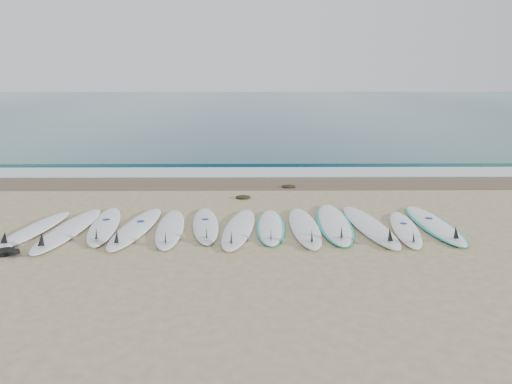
{
  "coord_description": "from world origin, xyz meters",
  "views": [
    {
      "loc": [
        0.29,
        -9.58,
        3.14
      ],
      "look_at": [
        0.39,
        1.44,
        0.4
      ],
      "focal_mm": 35.0,
      "sensor_mm": 36.0,
      "label": 1
    }
  ],
  "objects_px": {
    "surfboard_0": "(32,230)",
    "leash_coil": "(7,252)",
    "surfboard_6": "(238,229)",
    "surfboard_12": "(435,225)"
  },
  "relations": [
    {
      "from": "leash_coil",
      "to": "surfboard_6",
      "type": "bearing_deg",
      "value": 17.15
    },
    {
      "from": "surfboard_0",
      "to": "leash_coil",
      "type": "relative_size",
      "value": 5.55
    },
    {
      "from": "surfboard_6",
      "to": "surfboard_12",
      "type": "relative_size",
      "value": 0.98
    },
    {
      "from": "surfboard_12",
      "to": "surfboard_0",
      "type": "bearing_deg",
      "value": 179.62
    },
    {
      "from": "surfboard_6",
      "to": "surfboard_0",
      "type": "bearing_deg",
      "value": -172.94
    },
    {
      "from": "surfboard_0",
      "to": "leash_coil",
      "type": "xyz_separation_m",
      "value": [
        0.07,
        -1.19,
        -0.01
      ]
    },
    {
      "from": "surfboard_0",
      "to": "surfboard_6",
      "type": "relative_size",
      "value": 0.94
    },
    {
      "from": "surfboard_6",
      "to": "surfboard_12",
      "type": "distance_m",
      "value": 3.99
    },
    {
      "from": "surfboard_0",
      "to": "leash_coil",
      "type": "height_order",
      "value": "surfboard_0"
    },
    {
      "from": "surfboard_0",
      "to": "surfboard_6",
      "type": "xyz_separation_m",
      "value": [
        4.04,
        0.03,
        0.0
      ]
    }
  ]
}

